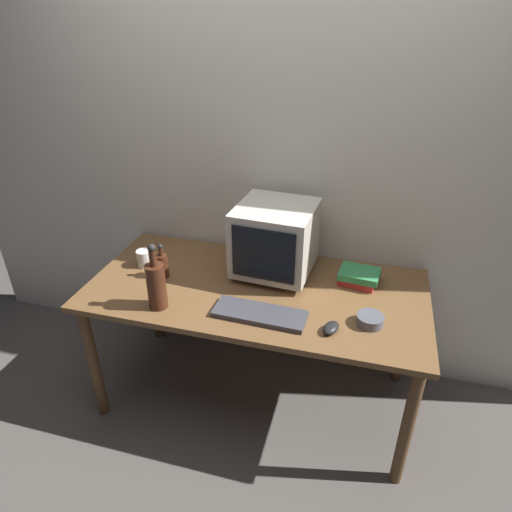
# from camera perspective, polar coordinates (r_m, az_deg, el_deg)

# --- Properties ---
(ground_plane) EXTENTS (6.00, 6.00, 0.00)m
(ground_plane) POSITION_cam_1_polar(r_m,az_deg,el_deg) (2.71, -0.00, -17.11)
(ground_plane) COLOR #56514C
(back_wall) EXTENTS (4.00, 0.08, 2.50)m
(back_wall) POSITION_cam_1_polar(r_m,az_deg,el_deg) (2.42, 2.93, 12.19)
(back_wall) COLOR silver
(back_wall) RESTS_ON ground
(desk) EXTENTS (1.67, 0.80, 0.73)m
(desk) POSITION_cam_1_polar(r_m,az_deg,el_deg) (2.28, -0.00, -5.73)
(desk) COLOR brown
(desk) RESTS_ON ground
(crt_monitor) EXTENTS (0.41, 0.41, 0.37)m
(crt_monitor) POSITION_cam_1_polar(r_m,az_deg,el_deg) (2.27, 2.46, 2.17)
(crt_monitor) COLOR beige
(crt_monitor) RESTS_ON desk
(keyboard) EXTENTS (0.43, 0.17, 0.02)m
(keyboard) POSITION_cam_1_polar(r_m,az_deg,el_deg) (2.03, 0.48, -7.38)
(keyboard) COLOR #3F3F47
(keyboard) RESTS_ON desk
(computer_mouse) EXTENTS (0.09, 0.11, 0.04)m
(computer_mouse) POSITION_cam_1_polar(r_m,az_deg,el_deg) (1.97, 9.51, -9.01)
(computer_mouse) COLOR black
(computer_mouse) RESTS_ON desk
(bottle_tall) EXTENTS (0.09, 0.09, 0.33)m
(bottle_tall) POSITION_cam_1_polar(r_m,az_deg,el_deg) (2.08, -12.58, -3.51)
(bottle_tall) COLOR #472314
(bottle_tall) RESTS_ON desk
(bottle_short) EXTENTS (0.06, 0.06, 0.19)m
(bottle_short) POSITION_cam_1_polar(r_m,az_deg,el_deg) (2.34, -11.85, -1.09)
(bottle_short) COLOR #472314
(bottle_short) RESTS_ON desk
(book_stack) EXTENTS (0.21, 0.19, 0.07)m
(book_stack) POSITION_cam_1_polar(r_m,az_deg,el_deg) (2.31, 12.97, -2.54)
(book_stack) COLOR red
(book_stack) RESTS_ON desk
(mug) EXTENTS (0.12, 0.08, 0.09)m
(mug) POSITION_cam_1_polar(r_m,az_deg,el_deg) (2.47, -13.96, -0.29)
(mug) COLOR white
(mug) RESTS_ON desk
(cd_spindle) EXTENTS (0.12, 0.12, 0.04)m
(cd_spindle) POSITION_cam_1_polar(r_m,az_deg,el_deg) (2.04, 14.31, -7.88)
(cd_spindle) COLOR #595B66
(cd_spindle) RESTS_ON desk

